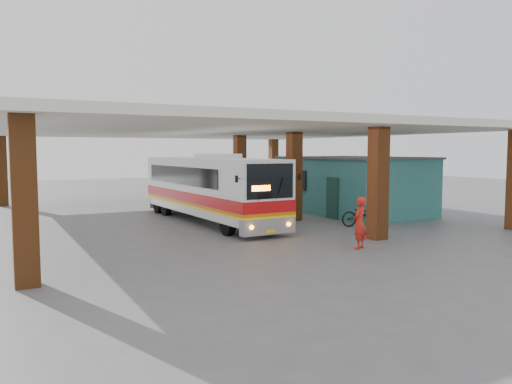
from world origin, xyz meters
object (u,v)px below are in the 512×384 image
Objects in this scene: coach_bus at (209,188)px; red_chair at (266,202)px; pedestrian at (359,223)px; motorcycle at (363,214)px.

coach_bus is 15.84× the size of red_chair.
pedestrian is at bearing -81.55° from red_chair.
coach_bus is 5.43× the size of motorcycle.
pedestrian is 12.91m from red_chair.
motorcycle is at bearing -64.73° from red_chair.
coach_bus reaches higher than red_chair.
pedestrian reaches higher than motorcycle.
coach_bus is 6.24× the size of pedestrian.
pedestrian is at bearing 152.00° from motorcycle.
pedestrian is 2.54× the size of red_chair.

